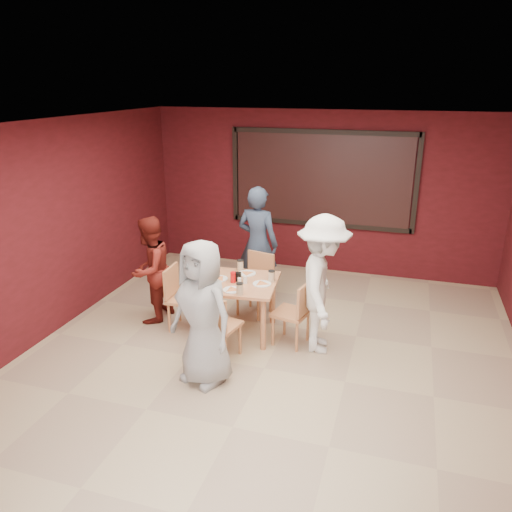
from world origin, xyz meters
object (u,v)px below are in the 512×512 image
(diner_front, at_px, (203,313))
(diner_right, at_px, (323,285))
(dining_table, at_px, (240,288))
(chair_back, at_px, (257,280))
(diner_back, at_px, (258,244))
(chair_right, at_px, (296,310))
(diner_left, at_px, (150,270))
(chair_left, at_px, (180,294))
(chair_front, at_px, (217,323))

(diner_front, xyz_separation_m, diner_right, (1.13, 1.09, 0.04))
(dining_table, bearing_deg, chair_back, 88.51)
(diner_front, distance_m, diner_back, 2.38)
(chair_right, relative_size, diner_left, 0.57)
(dining_table, xyz_separation_m, diner_back, (-0.12, 1.19, 0.23))
(dining_table, height_order, chair_left, dining_table)
(diner_right, bearing_deg, chair_front, 110.18)
(dining_table, height_order, chair_back, dining_table)
(diner_front, bearing_deg, diner_back, 113.21)
(diner_front, bearing_deg, diner_left, 158.18)
(diner_right, bearing_deg, chair_back, 44.64)
(diner_back, bearing_deg, diner_front, 100.49)
(dining_table, xyz_separation_m, chair_back, (0.02, 0.70, -0.15))
(chair_left, distance_m, diner_back, 1.52)
(diner_front, distance_m, diner_left, 1.78)
(chair_right, bearing_deg, chair_front, -141.67)
(chair_front, distance_m, diner_left, 1.52)
(dining_table, relative_size, diner_left, 0.69)
(chair_right, bearing_deg, chair_back, 134.28)
(dining_table, xyz_separation_m, chair_front, (-0.04, -0.74, -0.16))
(chair_right, relative_size, diner_front, 0.52)
(dining_table, xyz_separation_m, diner_left, (-1.33, 0.03, 0.10))
(diner_back, bearing_deg, dining_table, 104.02)
(chair_left, distance_m, diner_right, 1.97)
(diner_front, height_order, diner_right, diner_right)
(chair_back, xyz_separation_m, diner_back, (-0.14, 0.50, 0.38))
(chair_right, height_order, diner_front, diner_front)
(chair_left, distance_m, diner_front, 1.39)
(chair_back, bearing_deg, chair_right, -45.72)
(chair_left, height_order, diner_back, diner_back)
(diner_back, bearing_deg, diner_left, 52.26)
(diner_right, bearing_deg, dining_table, 76.01)
(chair_front, height_order, chair_back, chair_back)
(chair_front, bearing_deg, dining_table, 86.74)
(chair_left, bearing_deg, diner_back, 61.06)
(chair_back, distance_m, diner_right, 1.39)
(dining_table, xyz_separation_m, chair_left, (-0.83, -0.10, -0.16))
(diner_right, bearing_deg, chair_left, 80.76)
(chair_front, relative_size, diner_back, 0.49)
(diner_front, height_order, diner_left, diner_front)
(diner_left, xyz_separation_m, diner_right, (2.43, -0.11, 0.12))
(diner_back, height_order, diner_left, diner_back)
(chair_front, distance_m, chair_back, 1.44)
(diner_left, distance_m, diner_right, 2.44)
(chair_front, xyz_separation_m, chair_left, (-0.79, 0.64, 0.00))
(chair_back, relative_size, diner_back, 0.50)
(chair_back, relative_size, diner_left, 0.59)
(chair_left, relative_size, diner_front, 0.53)
(dining_table, relative_size, chair_left, 1.18)
(chair_front, distance_m, diner_back, 1.98)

